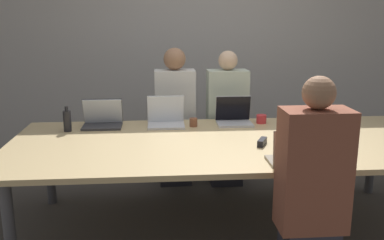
{
  "coord_description": "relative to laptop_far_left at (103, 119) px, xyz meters",
  "views": [
    {
      "loc": [
        -0.53,
        -3.24,
        1.69
      ],
      "look_at": [
        -0.26,
        0.1,
        0.88
      ],
      "focal_mm": 40.0,
      "sensor_mm": 36.0,
      "label": 1
    }
  ],
  "objects": [
    {
      "name": "bottle_far_left",
      "position": [
        -0.28,
        -0.14,
        0.02
      ],
      "size": [
        0.07,
        0.07,
        0.22
      ],
      "color": "black",
      "rests_on": "conference_table"
    },
    {
      "name": "laptop_near_midright",
      "position": [
        1.39,
        -1.16,
        0.0
      ],
      "size": [
        0.33,
        0.25,
        0.25
      ],
      "rotation": [
        0.0,
        0.0,
        3.14
      ],
      "color": "gray",
      "rests_on": "conference_table"
    },
    {
      "name": "person_near_midright",
      "position": [
        1.4,
        -1.48,
        -0.14
      ],
      "size": [
        0.4,
        0.24,
        1.37
      ],
      "rotation": [
        0.0,
        0.0,
        3.14
      ],
      "color": "#2D2D38",
      "rests_on": "ground_plane"
    },
    {
      "name": "laptop_far_midleft",
      "position": [
        0.57,
        0.0,
        0.0
      ],
      "size": [
        0.34,
        0.26,
        0.26
      ],
      "color": "silver",
      "rests_on": "conference_table"
    },
    {
      "name": "stapler",
      "position": [
        1.29,
        -0.69,
        -0.05
      ],
      "size": [
        0.11,
        0.15,
        0.05
      ],
      "rotation": [
        0.0,
        0.0,
        -0.46
      ],
      "color": "black",
      "rests_on": "conference_table"
    },
    {
      "name": "laptop_far_center",
      "position": [
        1.19,
        0.01,
        0.0
      ],
      "size": [
        0.32,
        0.25,
        0.25
      ],
      "color": "silver",
      "rests_on": "conference_table"
    },
    {
      "name": "conference_table",
      "position": [
        1.03,
        -0.54,
        -0.12
      ],
      "size": [
        3.43,
        1.48,
        0.73
      ],
      "color": "#D6B77F",
      "rests_on": "ground_plane"
    },
    {
      "name": "ground_plane",
      "position": [
        1.03,
        -0.54,
        -0.81
      ],
      "size": [
        24.0,
        24.0,
        0.0
      ],
      "primitive_type": "plane",
      "color": "#4C4742"
    },
    {
      "name": "cup_far_center",
      "position": [
        1.45,
        0.01,
        -0.03
      ],
      "size": [
        0.09,
        0.09,
        0.08
      ],
      "color": "red",
      "rests_on": "conference_table"
    },
    {
      "name": "person_far_center",
      "position": [
        1.19,
        0.38,
        -0.14
      ],
      "size": [
        0.4,
        0.24,
        1.37
      ],
      "color": "#2D2D38",
      "rests_on": "ground_plane"
    },
    {
      "name": "laptop_far_left",
      "position": [
        0.0,
        0.0,
        0.0
      ],
      "size": [
        0.35,
        0.25,
        0.25
      ],
      "color": "#333338",
      "rests_on": "conference_table"
    },
    {
      "name": "person_far_midleft",
      "position": [
        0.67,
        0.43,
        -0.12
      ],
      "size": [
        0.4,
        0.24,
        1.4
      ],
      "color": "#2D2D38",
      "rests_on": "ground_plane"
    },
    {
      "name": "cup_far_midleft",
      "position": [
        0.81,
        -0.07,
        -0.03
      ],
      "size": [
        0.07,
        0.07,
        0.08
      ],
      "color": "brown",
      "rests_on": "conference_table"
    },
    {
      "name": "curtain_wall",
      "position": [
        1.03,
        1.55,
        0.59
      ],
      "size": [
        12.0,
        0.06,
        2.8
      ],
      "color": "#BCB7B2",
      "rests_on": "ground_plane"
    }
  ]
}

